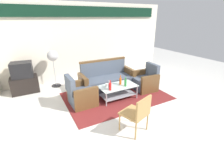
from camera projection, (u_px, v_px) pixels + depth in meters
ground_plane at (134, 109)px, 4.30m from camera, size 14.00×14.00×0.00m
wall_back at (90, 39)px, 6.29m from camera, size 6.52×0.19×2.80m
rug at (116, 96)px, 5.03m from camera, size 3.02×2.04×0.01m
couch at (107, 80)px, 5.43m from camera, size 1.81×0.77×0.96m
armchair_left at (81, 95)px, 4.47m from camera, size 0.72×0.78×0.85m
armchair_right at (145, 81)px, 5.41m from camera, size 0.74×0.80×0.85m
coffee_table at (118, 90)px, 4.79m from camera, size 1.10×0.60×0.40m
bottle_clear at (109, 86)px, 4.52m from camera, size 0.08×0.08×0.24m
bottle_green at (125, 83)px, 4.68m from camera, size 0.07×0.07×0.28m
bottle_red at (110, 86)px, 4.42m from camera, size 0.07×0.07×0.29m
bottle_orange at (120, 81)px, 4.80m from camera, size 0.07×0.07×0.29m
cup at (107, 85)px, 4.67m from camera, size 0.08×0.08×0.10m
tv_stand at (25, 85)px, 5.21m from camera, size 0.80×0.50×0.52m
television at (22, 70)px, 5.03m from camera, size 0.64×0.50×0.48m
pedestal_fan at (53, 58)px, 5.41m from camera, size 0.36×0.36×1.27m
wicker_chair at (138, 112)px, 3.29m from camera, size 0.61×0.61×0.84m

